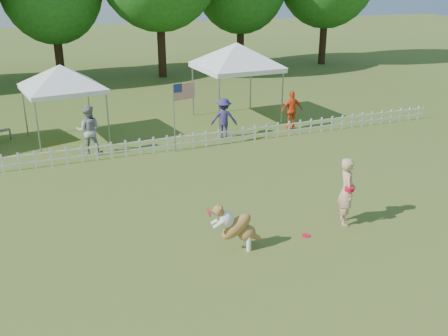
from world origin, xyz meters
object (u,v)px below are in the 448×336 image
(canopy_tent_left, at_px, (64,104))
(dog, at_px, (237,227))
(frisbee_on_turf, at_px, (306,236))
(spectator_b, at_px, (224,118))
(spectator_c, at_px, (292,110))
(canopy_tent_right, at_px, (236,83))
(spectator_a, at_px, (89,130))
(flag_pole, at_px, (174,118))
(handler, at_px, (347,191))

(canopy_tent_left, bearing_deg, dog, -82.96)
(frisbee_on_turf, relative_size, canopy_tent_left, 0.07)
(frisbee_on_turf, relative_size, spectator_b, 0.13)
(canopy_tent_left, bearing_deg, spectator_c, -20.71)
(spectator_b, bearing_deg, frisbee_on_turf, 103.15)
(frisbee_on_turf, xyz_separation_m, spectator_b, (1.14, 8.11, 0.78))
(canopy_tent_right, distance_m, spectator_a, 7.03)
(flag_pole, bearing_deg, spectator_b, 5.65)
(frisbee_on_turf, distance_m, spectator_b, 8.22)
(spectator_c, bearing_deg, spectator_a, 2.82)
(flag_pole, relative_size, spectator_a, 1.41)
(flag_pole, distance_m, spectator_a, 3.02)
(handler, bearing_deg, spectator_a, 57.83)
(canopy_tent_left, height_order, spectator_a, canopy_tent_left)
(canopy_tent_right, bearing_deg, spectator_b, -125.81)
(frisbee_on_turf, bearing_deg, canopy_tent_right, 75.72)
(frisbee_on_turf, bearing_deg, spectator_c, 62.99)
(handler, xyz_separation_m, canopy_tent_left, (-5.80, 9.94, 0.53))
(canopy_tent_left, relative_size, flag_pole, 1.14)
(canopy_tent_left, bearing_deg, canopy_tent_right, -6.33)
(spectator_b, xyz_separation_m, spectator_c, (3.04, 0.10, 0.01))
(flag_pole, height_order, spectator_a, flag_pole)
(flag_pole, bearing_deg, spectator_a, 148.01)
(spectator_b, bearing_deg, handler, 112.00)
(canopy_tent_right, xyz_separation_m, spectator_c, (1.54, -2.18, -0.84))
(dog, relative_size, spectator_c, 0.76)
(canopy_tent_left, xyz_separation_m, spectator_a, (0.57, -2.04, -0.54))
(canopy_tent_right, distance_m, spectator_c, 2.80)
(spectator_c, bearing_deg, spectator_b, 4.13)
(dog, distance_m, spectator_c, 10.14)
(canopy_tent_right, relative_size, spectator_c, 2.06)
(canopy_tent_left, relative_size, spectator_b, 1.80)
(dog, xyz_separation_m, frisbee_on_turf, (1.83, -0.04, -0.59))
(spectator_a, height_order, spectator_b, spectator_a)
(flag_pole, xyz_separation_m, spectator_b, (2.25, 0.85, -0.46))
(flag_pole, distance_m, spectator_c, 5.39)
(canopy_tent_left, xyz_separation_m, spectator_b, (5.69, -2.07, -0.63))
(frisbee_on_turf, distance_m, spectator_a, 9.09)
(dog, bearing_deg, spectator_b, 76.40)
(spectator_b, distance_m, spectator_c, 3.05)
(spectator_b, bearing_deg, canopy_tent_left, 1.14)
(spectator_a, bearing_deg, canopy_tent_right, -148.72)
(handler, xyz_separation_m, canopy_tent_right, (1.39, 10.15, 0.75))
(spectator_a, relative_size, spectator_c, 1.11)
(dog, xyz_separation_m, spectator_a, (-2.15, 8.09, 0.28))
(flag_pole, bearing_deg, canopy_tent_right, 24.73)
(frisbee_on_turf, distance_m, flag_pole, 7.44)
(canopy_tent_left, bearing_deg, spectator_a, -82.43)
(canopy_tent_left, bearing_deg, spectator_b, -27.97)
(dog, xyz_separation_m, spectator_c, (6.01, 8.17, 0.19))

